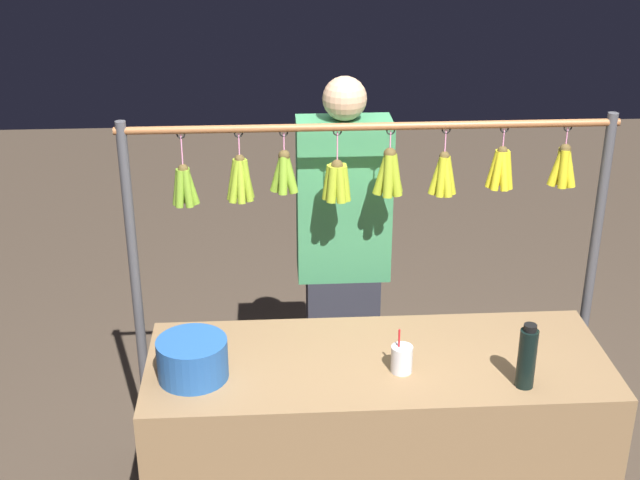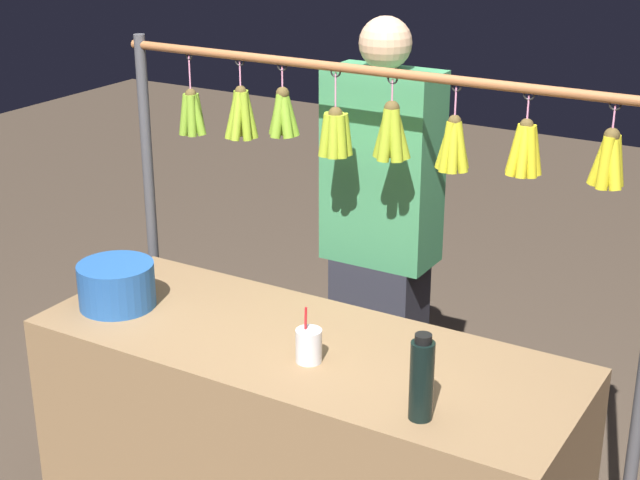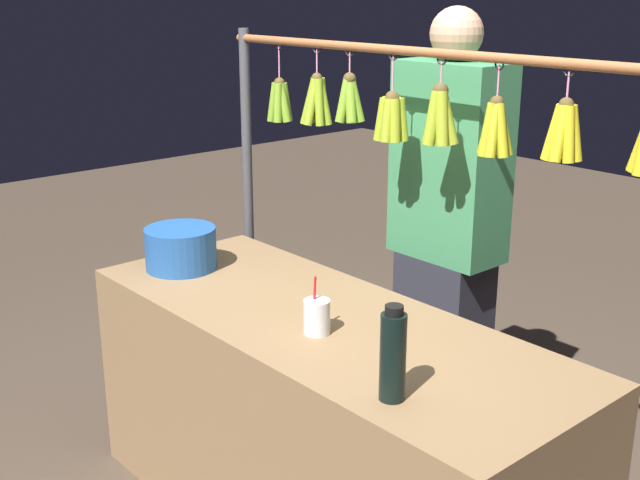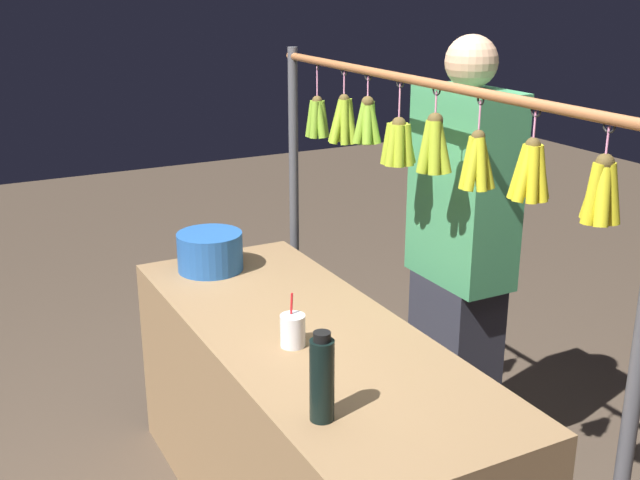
% 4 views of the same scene
% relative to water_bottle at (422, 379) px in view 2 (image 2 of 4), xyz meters
% --- Properties ---
extents(market_counter, '(1.85, 0.70, 0.81)m').
position_rel_water_bottle_xyz_m(market_counter, '(0.53, -0.22, -0.53)').
color(market_counter, olive).
rests_on(market_counter, ground).
extents(display_rack, '(2.07, 0.14, 1.68)m').
position_rel_water_bottle_xyz_m(display_rack, '(0.53, -0.66, 0.32)').
color(display_rack, '#4C4C51').
rests_on(display_rack, ground).
extents(water_bottle, '(0.07, 0.07, 0.26)m').
position_rel_water_bottle_xyz_m(water_bottle, '(0.00, 0.00, 0.00)').
color(water_bottle, black).
rests_on(water_bottle, market_counter).
extents(blue_bucket, '(0.27, 0.27, 0.16)m').
position_rel_water_bottle_xyz_m(blue_bucket, '(1.26, -0.14, -0.05)').
color(blue_bucket, '#265AA6').
rests_on(blue_bucket, market_counter).
extents(drink_cup, '(0.08, 0.08, 0.18)m').
position_rel_water_bottle_xyz_m(drink_cup, '(0.45, -0.13, -0.07)').
color(drink_cup, silver).
rests_on(drink_cup, market_counter).
extents(vendor_person, '(0.42, 0.23, 1.78)m').
position_rel_water_bottle_xyz_m(vendor_person, '(0.61, -0.93, -0.05)').
color(vendor_person, '#2D2D38').
rests_on(vendor_person, ground).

